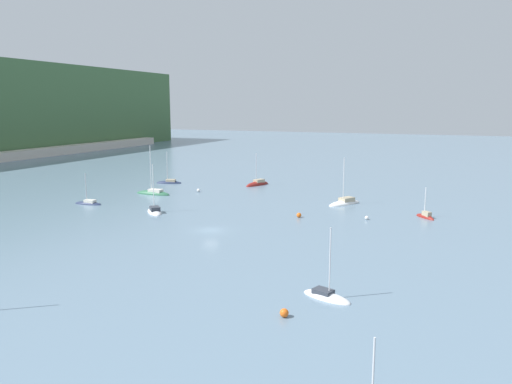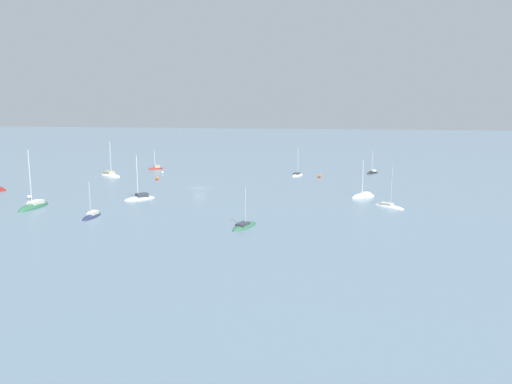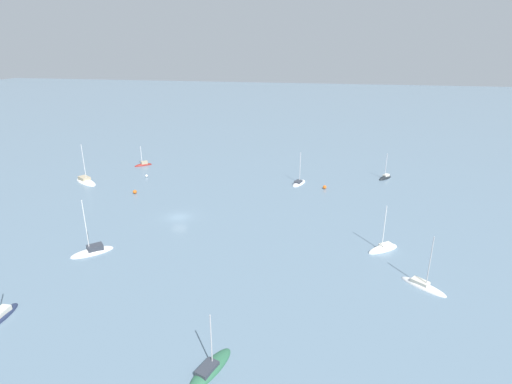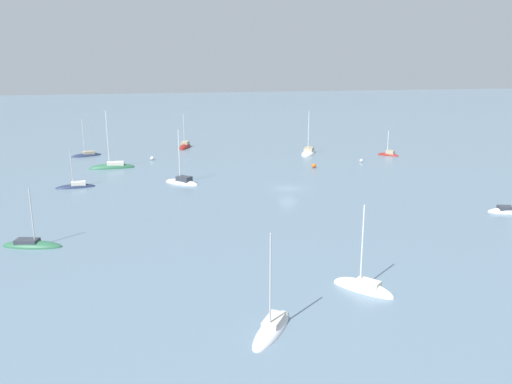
# 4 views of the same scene
# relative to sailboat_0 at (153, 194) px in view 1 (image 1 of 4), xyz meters

# --- Properties ---
(ground_plane) EXTENTS (600.00, 600.00, 0.00)m
(ground_plane) POSITION_rel_sailboat_0_xyz_m (-24.85, -27.91, -0.10)
(ground_plane) COLOR slate
(sailboat_0) EXTENTS (2.59, 8.77, 12.08)m
(sailboat_0) POSITION_rel_sailboat_0_xyz_m (0.00, 0.00, 0.00)
(sailboat_0) COLOR #2D6647
(sailboat_0) RESTS_ON ground_plane
(sailboat_1) EXTENTS (8.58, 6.66, 10.38)m
(sailboat_1) POSITION_rel_sailboat_0_xyz_m (5.50, -43.11, 0.03)
(sailboat_1) COLOR white
(sailboat_1) RESTS_ON ground_plane
(sailboat_5) EXTENTS (4.30, 7.00, 8.88)m
(sailboat_5) POSITION_rel_sailboat_0_xyz_m (15.45, 5.62, 0.00)
(sailboat_5) COLOR #232D4C
(sailboat_5) RESTS_ON ground_plane
(sailboat_7) EXTENTS (8.15, 4.80, 9.18)m
(sailboat_7) POSITION_rel_sailboat_0_xyz_m (21.47, -16.97, 0.01)
(sailboat_7) COLOR maroon
(sailboat_7) RESTS_ON ground_plane
(sailboat_8) EXTENTS (6.42, 6.37, 9.92)m
(sailboat_8) POSITION_rel_sailboat_0_xyz_m (-16.70, -11.63, 0.04)
(sailboat_8) COLOR silver
(sailboat_8) RESTS_ON ground_plane
(sailboat_9) EXTENTS (4.42, 4.12, 6.14)m
(sailboat_9) POSITION_rel_sailboat_0_xyz_m (-1.53, -59.48, 0.05)
(sailboat_9) COLOR maroon
(sailboat_9) RESTS_ON ground_plane
(sailboat_10) EXTENTS (3.75, 6.09, 8.32)m
(sailboat_10) POSITION_rel_sailboat_0_xyz_m (-45.76, -52.78, -0.01)
(sailboat_10) COLOR silver
(sailboat_10) RESTS_ON ground_plane
(sailboat_11) EXTENTS (2.21, 6.36, 6.96)m
(sailboat_11) POSITION_rel_sailboat_0_xyz_m (-15.06, 5.65, -0.00)
(sailboat_11) COLOR #232D4C
(sailboat_11) RESTS_ON ground_plane
(mooring_buoy_0) EXTENTS (0.86, 0.86, 0.86)m
(mooring_buoy_0) POSITION_rel_sailboat_0_xyz_m (-52.04, -50.28, 0.33)
(mooring_buoy_0) COLOR orange
(mooring_buoy_0) RESTS_ON ground_plane
(mooring_buoy_1) EXTENTS (0.69, 0.69, 0.69)m
(mooring_buoy_1) POSITION_rel_sailboat_0_xyz_m (-7.20, -49.96, 0.24)
(mooring_buoy_1) COLOR white
(mooring_buoy_1) RESTS_ON ground_plane
(mooring_buoy_2) EXTENTS (0.88, 0.88, 0.88)m
(mooring_buoy_2) POSITION_rel_sailboat_0_xyz_m (-10.14, -38.26, 0.33)
(mooring_buoy_2) COLOR orange
(mooring_buoy_2) RESTS_ON ground_plane
(mooring_buoy_3) EXTENTS (0.79, 0.79, 0.79)m
(mooring_buoy_3) POSITION_rel_sailboat_0_xyz_m (6.58, -8.12, 0.29)
(mooring_buoy_3) COLOR white
(mooring_buoy_3) RESTS_ON ground_plane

